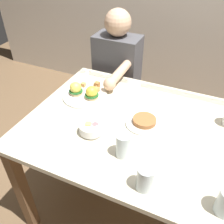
# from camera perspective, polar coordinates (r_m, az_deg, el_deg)

# --- Properties ---
(ground_plane) EXTENTS (6.00, 6.00, 0.00)m
(ground_plane) POSITION_cam_1_polar(r_m,az_deg,el_deg) (1.87, 4.73, -20.56)
(ground_plane) COLOR brown
(dining_table) EXTENTS (1.20, 0.90, 0.74)m
(dining_table) POSITION_cam_1_polar(r_m,az_deg,el_deg) (1.38, 6.06, -6.50)
(dining_table) COLOR beige
(dining_table) RESTS_ON ground_plane
(eggs_benedict_plate) EXTENTS (0.27, 0.27, 0.09)m
(eggs_benedict_plate) POSITION_cam_1_polar(r_m,az_deg,el_deg) (1.51, -6.41, 4.42)
(eggs_benedict_plate) COLOR white
(eggs_benedict_plate) RESTS_ON dining_table
(fruit_bowl) EXTENTS (0.12, 0.12, 0.06)m
(fruit_bowl) POSITION_cam_1_polar(r_m,az_deg,el_deg) (1.24, -4.87, -3.78)
(fruit_bowl) COLOR white
(fruit_bowl) RESTS_ON dining_table
(fork) EXTENTS (0.15, 0.06, 0.00)m
(fork) POSITION_cam_1_polar(r_m,az_deg,el_deg) (1.16, 12.36, -10.61)
(fork) COLOR silver
(fork) RESTS_ON dining_table
(water_glass_near) EXTENTS (0.07, 0.07, 0.11)m
(water_glass_near) POSITION_cam_1_polar(r_m,az_deg,el_deg) (1.01, 7.74, -15.23)
(water_glass_near) COLOR silver
(water_glass_near) RESTS_ON dining_table
(water_glass_extra) EXTENTS (0.07, 0.07, 0.12)m
(water_glass_extra) POSITION_cam_1_polar(r_m,az_deg,el_deg) (1.11, 2.60, -8.06)
(water_glass_extra) COLOR silver
(water_glass_extra) RESTS_ON dining_table
(side_plate) EXTENTS (0.20, 0.20, 0.04)m
(side_plate) POSITION_cam_1_polar(r_m,az_deg,el_deg) (1.31, 7.52, -2.29)
(side_plate) COLOR white
(side_plate) RESTS_ON dining_table
(diner_person) EXTENTS (0.34, 0.54, 1.14)m
(diner_person) POSITION_cam_1_polar(r_m,az_deg,el_deg) (1.94, 0.95, 8.64)
(diner_person) COLOR #33333D
(diner_person) RESTS_ON ground_plane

